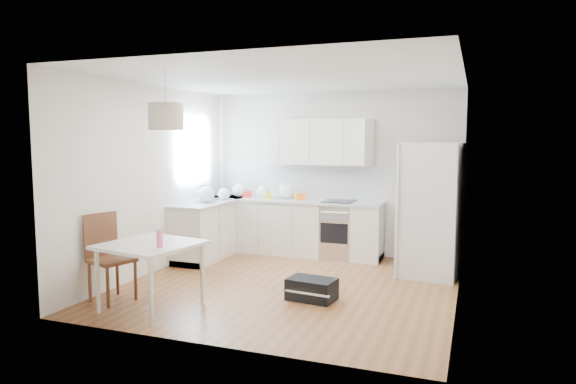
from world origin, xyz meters
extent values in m
plane|color=brown|center=(0.00, 0.00, 0.00)|extent=(4.20, 4.20, 0.00)
plane|color=white|center=(0.00, 0.00, 2.70)|extent=(4.20, 4.20, 0.00)
plane|color=silver|center=(0.00, 2.10, 1.35)|extent=(4.20, 0.00, 4.20)
plane|color=silver|center=(-2.10, 0.00, 1.35)|extent=(0.00, 4.20, 4.20)
plane|color=silver|center=(2.10, 0.00, 1.35)|extent=(0.00, 4.20, 4.20)
cube|color=#BFE0F9|center=(-2.09, 1.15, 1.75)|extent=(0.02, 1.00, 1.00)
cube|color=silver|center=(-0.60, 1.80, 0.44)|extent=(3.00, 0.60, 0.88)
cube|color=silver|center=(-1.80, 1.20, 0.44)|extent=(0.60, 1.80, 0.88)
cube|color=#A9ABAE|center=(-0.60, 1.80, 0.90)|extent=(3.02, 0.64, 0.04)
cube|color=#A9ABAE|center=(-1.80, 1.20, 0.90)|extent=(0.64, 1.82, 0.04)
cube|color=white|center=(-0.60, 2.09, 1.21)|extent=(3.00, 0.01, 0.58)
cube|color=white|center=(-2.09, 1.20, 1.21)|extent=(0.01, 1.80, 0.58)
cube|color=silver|center=(-0.15, 1.94, 1.88)|extent=(1.70, 0.32, 0.75)
cube|color=beige|center=(-1.16, -1.41, 0.74)|extent=(1.12, 1.12, 0.04)
cylinder|color=silver|center=(-1.63, -1.73, 0.36)|extent=(0.05, 0.05, 0.72)
cylinder|color=silver|center=(-0.83, -1.88, 0.36)|extent=(0.05, 0.05, 0.72)
cylinder|color=silver|center=(-1.49, -0.93, 0.36)|extent=(0.05, 0.05, 0.72)
cylinder|color=silver|center=(-0.69, -1.08, 0.36)|extent=(0.05, 0.05, 0.72)
cylinder|color=#F3438B|center=(-0.93, -1.56, 0.88)|extent=(0.08, 0.08, 0.23)
cube|color=black|center=(0.45, -0.46, 0.13)|extent=(0.60, 0.43, 0.26)
cylinder|color=#BAA78F|center=(-1.02, -1.25, 2.18)|extent=(0.39, 0.39, 0.30)
ellipsoid|color=white|center=(-1.59, 1.82, 1.04)|extent=(0.26, 0.22, 0.24)
ellipsoid|color=white|center=(-1.13, 1.77, 1.03)|extent=(0.24, 0.20, 0.21)
ellipsoid|color=white|center=(-0.74, 1.90, 1.05)|extent=(0.29, 0.25, 0.26)
ellipsoid|color=white|center=(-1.67, 1.40, 1.01)|extent=(0.21, 0.18, 0.19)
ellipsoid|color=white|center=(-1.79, 1.01, 1.04)|extent=(0.28, 0.23, 0.25)
cube|color=orange|center=(-0.46, 1.78, 0.98)|extent=(0.19, 0.18, 0.11)
cube|color=yellow|center=(-1.08, 1.79, 0.98)|extent=(0.21, 0.18, 0.12)
cube|color=red|center=(-1.44, 1.82, 0.97)|extent=(0.18, 0.15, 0.11)
camera|label=1|loc=(2.26, -6.21, 1.94)|focal=32.00mm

